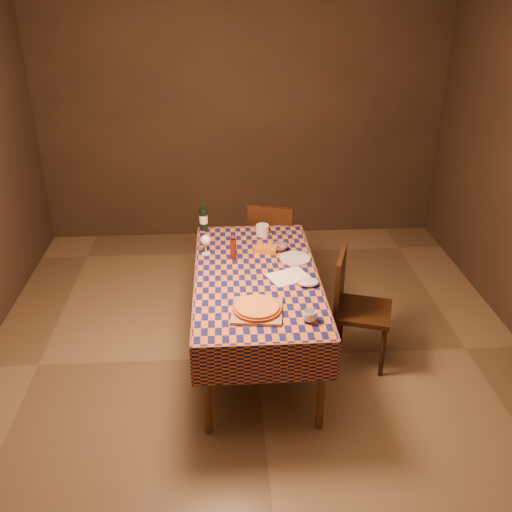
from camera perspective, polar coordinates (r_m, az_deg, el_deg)
The scene contains 16 objects.
room at distance 4.09m, azimuth 0.04°, elevation 5.33°, with size 5.00×5.10×2.70m.
dining_table at distance 4.37m, azimuth 0.04°, elevation -2.71°, with size 0.94×1.84×0.77m.
cutting_board at distance 3.86m, azimuth 0.11°, elevation -5.53°, with size 0.34×0.34×0.02m, color #9A6F48.
pizza at distance 3.85m, azimuth 0.11°, elevation -5.20°, with size 0.38×0.38×0.03m.
pepper_mill at distance 4.53m, azimuth -2.29°, elevation 0.81°, with size 0.05×0.05×0.20m.
bowl at distance 4.71m, azimuth 2.36°, elevation 0.88°, with size 0.14×0.14×0.04m, color #5C454D.
wine_glass at distance 4.61m, azimuth -5.07°, elevation 1.52°, with size 0.08×0.08×0.17m.
wine_bottle at distance 5.06m, azimuth -5.28°, elevation 3.75°, with size 0.09×0.09×0.29m.
deli_tub at distance 4.96m, azimuth 0.65°, elevation 2.61°, with size 0.11×0.11×0.09m, color silver.
takeout_container at distance 4.68m, azimuth 1.02°, elevation 0.71°, with size 0.18×0.12×0.04m, color #B96318.
white_plate at distance 4.57m, azimuth 3.93°, elevation -0.24°, with size 0.25×0.25×0.01m, color silver.
tumbler at distance 3.77m, azimuth 5.44°, elevation -6.02°, with size 0.10×0.10×0.08m, color silver.
flour_patch at distance 4.30m, azimuth 3.27°, elevation -2.07°, with size 0.29×0.23×0.00m, color white.
flour_bag at distance 4.19m, azimuth 5.23°, elevation -2.63°, with size 0.16×0.12×0.05m, color #AABDD9.
chair_far at distance 5.42m, azimuth 1.66°, elevation 1.36°, with size 0.53×0.54×0.93m.
chair_right at distance 4.52m, azimuth 9.72°, elevation -4.55°, with size 0.54×0.53×0.93m.
Camera 1 is at (-0.24, -3.81, 2.83)m, focal length 40.00 mm.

